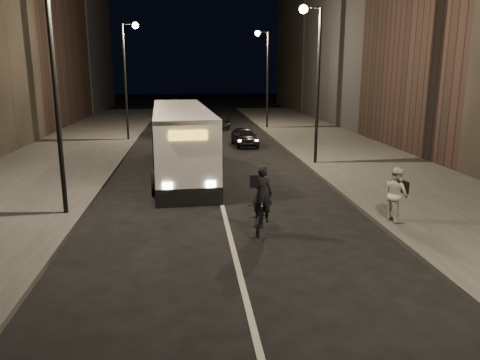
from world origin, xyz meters
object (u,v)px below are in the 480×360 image
object	(u,v)px
streetlight_right_far	(265,66)
cyclist_on_bicycle	(261,209)
streetlight_right_mid	(314,64)
car_mid	(163,127)
car_far	(221,122)
streetlight_left_near	(61,61)
city_bus	(181,138)
pedestrian_woman	(396,194)
car_near	(245,137)
streetlight_left_far	(128,66)

from	to	relation	value
streetlight_right_far	cyclist_on_bicycle	world-z (taller)	streetlight_right_far
streetlight_right_mid	car_mid	bearing A→B (deg)	123.39
streetlight_right_mid	cyclist_on_bicycle	bearing A→B (deg)	-112.77
car_far	cyclist_on_bicycle	bearing A→B (deg)	-83.66
streetlight_left_near	car_mid	bearing A→B (deg)	84.39
car_mid	streetlight_left_near	bearing A→B (deg)	80.88
city_bus	car_far	size ratio (longest dim) A/B	3.02
streetlight_right_mid	cyclist_on_bicycle	world-z (taller)	streetlight_right_mid
city_bus	pedestrian_woman	bearing A→B (deg)	-54.50
city_bus	car_mid	bearing A→B (deg)	93.25
streetlight_left_near	cyclist_on_bicycle	xyz separation A→B (m)	(6.36, -2.24, -4.63)
pedestrian_woman	car_near	world-z (taller)	pedestrian_woman
streetlight_right_mid	streetlight_left_far	bearing A→B (deg)	136.84
streetlight_right_mid	city_bus	xyz separation A→B (m)	(-6.93, -1.18, -3.58)
streetlight_right_mid	streetlight_left_near	world-z (taller)	same
streetlight_left_far	pedestrian_woman	xyz separation A→B (m)	(10.93, -20.09, -4.30)
streetlight_right_mid	car_far	world-z (taller)	streetlight_right_mid
pedestrian_woman	streetlight_right_mid	bearing A→B (deg)	-9.88
pedestrian_woman	car_far	world-z (taller)	pedestrian_woman
pedestrian_woman	cyclist_on_bicycle	bearing A→B (deg)	80.44
pedestrian_woman	car_mid	xyz separation A→B (m)	(-8.86, 23.13, -0.43)
streetlight_right_far	streetlight_left_near	xyz separation A→B (m)	(-10.66, -24.00, 0.00)
pedestrian_woman	car_mid	world-z (taller)	pedestrian_woman
car_mid	car_far	bearing A→B (deg)	-144.14
car_near	car_far	xyz separation A→B (m)	(-0.93, 9.97, -0.04)
city_bus	pedestrian_woman	distance (m)	11.48
streetlight_right_far	streetlight_left_far	world-z (taller)	same
pedestrian_woman	car_near	distance (m)	17.45
pedestrian_woman	car_far	bearing A→B (deg)	-3.08
streetlight_left_far	streetlight_left_near	bearing A→B (deg)	-90.00
cyclist_on_bicycle	car_near	distance (m)	17.39
streetlight_left_near	pedestrian_woman	xyz separation A→B (m)	(10.93, -2.09, -4.30)
streetlight_left_near	streetlight_left_far	xyz separation A→B (m)	(0.00, 18.00, 0.00)
streetlight_right_far	cyclist_on_bicycle	xyz separation A→B (m)	(-4.30, -26.24, -4.63)
streetlight_left_near	city_bus	world-z (taller)	streetlight_left_near
pedestrian_woman	streetlight_right_far	bearing A→B (deg)	-10.81
streetlight_left_near	car_mid	distance (m)	21.66
city_bus	car_far	world-z (taller)	city_bus
streetlight_right_mid	cyclist_on_bicycle	xyz separation A→B (m)	(-4.30, -10.24, -4.63)
streetlight_right_mid	car_far	distance (m)	18.09
car_mid	car_far	xyz separation A→B (m)	(4.89, 4.02, -0.04)
streetlight_left_far	pedestrian_woman	world-z (taller)	streetlight_left_far
car_near	car_mid	size ratio (longest dim) A/B	0.96
streetlight_right_mid	car_mid	distance (m)	16.32
streetlight_right_far	car_far	bearing A→B (deg)	164.05
cyclist_on_bicycle	car_near	world-z (taller)	cyclist_on_bicycle
streetlight_right_far	city_bus	distance (m)	18.87
streetlight_left_near	pedestrian_woman	distance (m)	11.93
car_far	pedestrian_woman	bearing A→B (deg)	-74.09
car_mid	streetlight_left_far	bearing A→B (deg)	52.28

